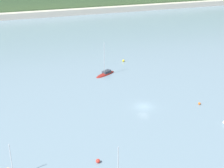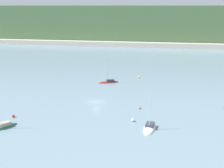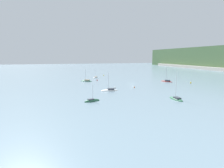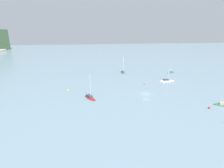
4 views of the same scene
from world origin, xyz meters
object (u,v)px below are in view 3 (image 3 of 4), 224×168
Objects in this scene: sailboat_4 at (95,78)px; mooring_buoy_1 at (104,75)px; mooring_buoy_4 at (97,80)px; sailboat_1 at (86,81)px; mooring_buoy_2 at (115,88)px; sailboat_0 at (110,90)px; sailboat_3 at (92,101)px; sailboat_2 at (167,81)px; mooring_buoy_0 at (134,87)px; sailboat_5 at (176,99)px; mooring_buoy_3 at (191,83)px.

sailboat_4 is 16.90m from mooring_buoy_1.
mooring_buoy_4 is at bearing 37.95° from sailboat_4.
sailboat_1 is 10.72× the size of mooring_buoy_2.
sailboat_0 is 20.88m from sailboat_3.
sailboat_0 is 47.37m from sailboat_2.
sailboat_3 is 0.93× the size of sailboat_4.
mooring_buoy_0 is 0.80× the size of mooring_buoy_4.
sailboat_1 is 32.12m from mooring_buoy_2.
sailboat_3 reaches higher than mooring_buoy_0.
sailboat_0 is 30.74m from sailboat_5.
sailboat_0 is 14.89m from mooring_buoy_0.
mooring_buoy_3 is (42.79, 50.37, 0.31)m from sailboat_4.
mooring_buoy_0 is (47.28, 11.55, 0.24)m from sailboat_4.
sailboat_2 is at bearing 109.90° from mooring_buoy_2.
sailboat_0 reaches higher than mooring_buoy_1.
mooring_buoy_1 is 60.97m from mooring_buoy_2.
sailboat_2 is 13.44× the size of mooring_buoy_2.
sailboat_3 reaches higher than mooring_buoy_3.
sailboat_5 is at bearing -25.18° from sailboat_3.
mooring_buoy_4 reaches higher than mooring_buoy_3.
sailboat_2 is 48.59m from sailboat_5.
sailboat_2 reaches higher than sailboat_0.
sailboat_4 is 9.56× the size of mooring_buoy_4.
sailboat_2 is 45.72m from mooring_buoy_4.
sailboat_5 reaches higher than sailboat_4.
sailboat_4 is at bearing -88.90° from sailboat_0.
sailboat_1 reaches higher than mooring_buoy_3.
sailboat_4 is at bearing 13.11° from sailboat_5.
sailboat_1 is 11.44× the size of mooring_buoy_3.
mooring_buoy_1 is 0.93× the size of mooring_buoy_4.
mooring_buoy_4 is (-53.45, 12.49, 0.33)m from sailboat_3.
mooring_buoy_4 reaches higher than mooring_buoy_1.
mooring_buoy_0 is (-27.42, -5.33, 0.22)m from sailboat_5.
sailboat_5 reaches higher than mooring_buoy_1.
mooring_buoy_2 is at bearing -93.81° from mooring_buoy_0.
mooring_buoy_1 is (-29.96, 18.97, 0.24)m from sailboat_1.
sailboat_5 reaches higher than mooring_buoy_0.
sailboat_4 is at bearing 173.43° from mooring_buoy_4.
sailboat_2 is 65.79m from sailboat_3.
mooring_buoy_3 is at bearing -165.03° from sailboat_2.
sailboat_4 is (-32.31, -40.63, -0.07)m from sailboat_2.
mooring_buoy_1 is at bearing -178.35° from mooring_buoy_0.
mooring_buoy_4 is (-27.63, -52.12, 0.00)m from mooring_buoy_3.
mooring_buoy_2 reaches higher than mooring_buoy_1.
sailboat_2 is at bearing 19.37° from sailboat_3.
mooring_buoy_1 is 0.94× the size of mooring_buoy_3.
mooring_buoy_4 is at bearing 40.04° from sailboat_2.
sailboat_4 is 9.65× the size of mooring_buoy_3.
mooring_buoy_4 is at bearing 62.73° from sailboat_3.
sailboat_3 is at bearing 61.24° from sailboat_0.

